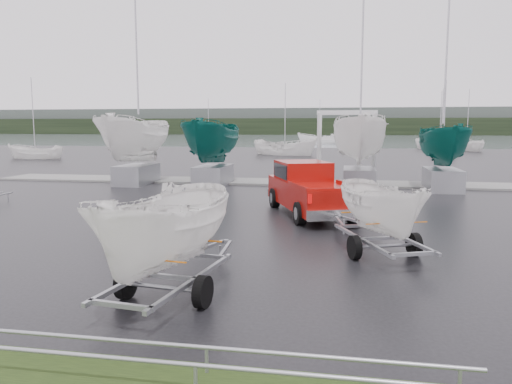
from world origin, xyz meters
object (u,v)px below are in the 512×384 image
(trailer_parked, at_px, (165,160))
(boat_hoist, at_px, (346,137))
(pickup_truck, at_px, (308,187))
(trailer_hitched, at_px, (384,164))

(trailer_parked, xyz_separation_m, boat_hoist, (3.24, 19.65, 0.02))
(trailer_parked, distance_m, boat_hoist, 19.92)
(pickup_truck, xyz_separation_m, trailer_parked, (-1.86, -9.97, 1.66))
(pickup_truck, xyz_separation_m, trailer_hitched, (2.32, -5.93, 1.33))
(boat_hoist, bearing_deg, trailer_parked, -99.37)
(trailer_parked, bearing_deg, pickup_truck, 87.14)
(pickup_truck, distance_m, trailer_hitched, 6.51)
(trailer_hitched, relative_size, boat_hoist, 1.03)
(trailer_parked, bearing_deg, trailer_hitched, 51.72)
(pickup_truck, relative_size, boat_hoist, 1.47)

